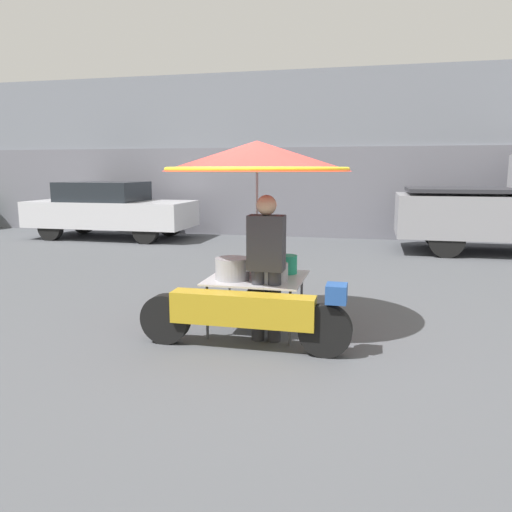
% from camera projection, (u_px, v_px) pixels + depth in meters
% --- Properties ---
extents(ground_plane, '(36.00, 36.00, 0.00)m').
position_uv_depth(ground_plane, '(269.00, 341.00, 5.35)').
color(ground_plane, '#4C4F54').
extents(shopfront_building, '(28.00, 2.06, 4.38)m').
position_uv_depth(shopfront_building, '(338.00, 156.00, 14.01)').
color(shopfront_building, gray).
rests_on(shopfront_building, ground).
extents(vendor_motorcycle_cart, '(2.21, 2.06, 2.13)m').
position_uv_depth(vendor_motorcycle_cart, '(256.00, 182.00, 5.40)').
color(vendor_motorcycle_cart, black).
rests_on(vendor_motorcycle_cart, ground).
extents(vendor_person, '(0.38, 0.22, 1.57)m').
position_uv_depth(vendor_person, '(266.00, 261.00, 5.24)').
color(vendor_person, '#2D2D33').
rests_on(vendor_person, ground).
extents(parked_car, '(4.30, 1.79, 1.49)m').
position_uv_depth(parked_car, '(110.00, 209.00, 13.25)').
color(parked_car, black).
rests_on(parked_car, ground).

